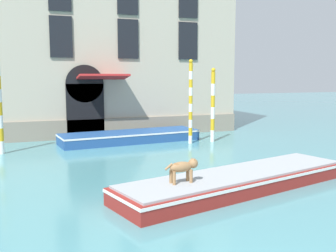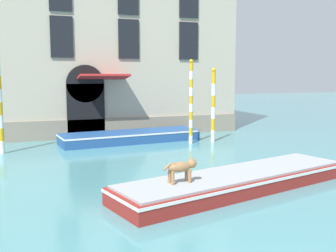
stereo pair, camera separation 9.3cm
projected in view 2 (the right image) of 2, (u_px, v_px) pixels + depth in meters
palazzo_left at (116, 27)px, 23.46m from camera, size 12.90×7.40×12.37m
boat_foreground at (238, 180)px, 11.36m from camera, size 7.93×3.74×0.51m
dog_on_deck at (182, 167)px, 10.17m from camera, size 0.95×0.33×0.63m
boat_moored_near_palazzo at (131, 136)px, 19.50m from camera, size 7.06×2.63×0.52m
mooring_pole_0 at (213, 105)px, 19.38m from camera, size 0.21×0.21×3.65m
mooring_pole_1 at (191, 102)px, 18.86m from camera, size 0.19×0.19×4.05m
mooring_pole_2 at (0, 106)px, 16.35m from camera, size 0.24×0.24×4.03m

